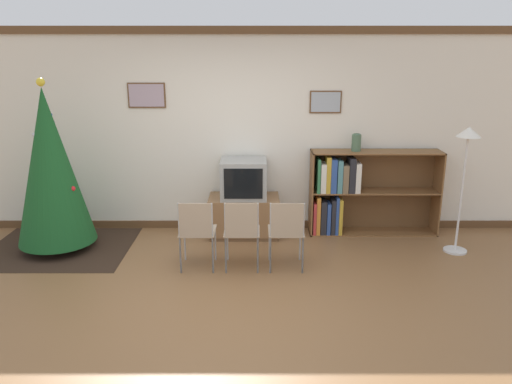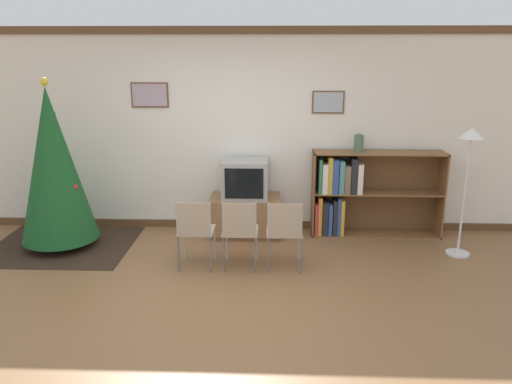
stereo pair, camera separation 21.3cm
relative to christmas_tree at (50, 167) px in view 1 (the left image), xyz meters
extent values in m
plane|color=brown|center=(2.14, -1.34, -1.05)|extent=(24.00, 24.00, 0.00)
cube|color=silver|center=(2.14, 0.82, 0.30)|extent=(8.25, 0.08, 2.70)
cube|color=brown|center=(2.14, 0.76, 1.60)|extent=(8.25, 0.03, 0.10)
cube|color=brown|center=(2.14, 0.76, -1.00)|extent=(8.25, 0.03, 0.10)
cube|color=brown|center=(1.04, 0.77, 0.79)|extent=(0.49, 0.02, 0.33)
cube|color=#A893A3|center=(1.04, 0.75, 0.79)|extent=(0.46, 0.01, 0.29)
cube|color=brown|center=(3.39, 0.77, 0.70)|extent=(0.42, 0.02, 0.29)
cube|color=#9EA8B2|center=(3.39, 0.75, 0.70)|extent=(0.38, 0.01, 0.26)
cube|color=#332319|center=(0.00, 0.00, -1.04)|extent=(1.76, 1.46, 0.01)
cylinder|color=maroon|center=(0.00, 0.00, -0.99)|extent=(0.36, 0.36, 0.10)
cone|color=#195123|center=(0.00, 0.00, 0.01)|extent=(0.93, 0.93, 1.90)
sphere|color=yellow|center=(0.00, 0.00, 1.00)|extent=(0.10, 0.10, 0.10)
sphere|color=#1E4CB2|center=(0.05, 0.07, 0.62)|extent=(0.04, 0.04, 0.04)
sphere|color=gold|center=(-0.04, 0.15, 0.31)|extent=(0.04, 0.04, 0.04)
sphere|color=gold|center=(-0.27, 0.09, -0.24)|extent=(0.05, 0.05, 0.05)
sphere|color=silver|center=(-0.12, -0.05, 0.41)|extent=(0.05, 0.05, 0.05)
sphere|color=red|center=(0.28, -0.08, -0.24)|extent=(0.06, 0.06, 0.06)
sphere|color=silver|center=(0.05, 0.09, 0.53)|extent=(0.05, 0.05, 0.05)
cube|color=brown|center=(2.31, 0.48, -1.02)|extent=(0.89, 0.51, 0.05)
cube|color=olive|center=(2.31, 0.48, -0.76)|extent=(0.93, 0.54, 0.48)
cube|color=#9E9E99|center=(2.31, 0.48, -0.26)|extent=(0.60, 0.52, 0.50)
cube|color=black|center=(2.31, 0.22, -0.26)|extent=(0.49, 0.01, 0.39)
cube|color=tan|center=(1.81, -0.54, -0.62)|extent=(0.40, 0.40, 0.02)
cube|color=tan|center=(1.81, -0.73, -0.42)|extent=(0.35, 0.01, 0.38)
cylinder|color=#B2B2B2|center=(1.63, -0.36, -0.84)|extent=(0.02, 0.02, 0.42)
cylinder|color=#B2B2B2|center=(1.99, -0.36, -0.84)|extent=(0.02, 0.02, 0.42)
cylinder|color=#B2B2B2|center=(1.63, -0.72, -0.84)|extent=(0.02, 0.02, 0.42)
cylinder|color=#B2B2B2|center=(1.99, -0.72, -0.84)|extent=(0.02, 0.02, 0.42)
cylinder|color=#B2B2B2|center=(1.63, -0.72, -0.64)|extent=(0.02, 0.02, 0.82)
cylinder|color=#B2B2B2|center=(1.99, -0.72, -0.64)|extent=(0.02, 0.02, 0.82)
cube|color=tan|center=(2.31, -0.54, -0.62)|extent=(0.40, 0.40, 0.02)
cube|color=tan|center=(2.31, -0.73, -0.42)|extent=(0.35, 0.01, 0.38)
cylinder|color=#B2B2B2|center=(2.13, -0.36, -0.84)|extent=(0.02, 0.02, 0.42)
cylinder|color=#B2B2B2|center=(2.49, -0.36, -0.84)|extent=(0.02, 0.02, 0.42)
cylinder|color=#B2B2B2|center=(2.13, -0.72, -0.84)|extent=(0.02, 0.02, 0.42)
cylinder|color=#B2B2B2|center=(2.49, -0.72, -0.84)|extent=(0.02, 0.02, 0.42)
cylinder|color=#B2B2B2|center=(2.13, -0.72, -0.64)|extent=(0.02, 0.02, 0.82)
cylinder|color=#B2B2B2|center=(2.49, -0.72, -0.64)|extent=(0.02, 0.02, 0.82)
cube|color=tan|center=(2.81, -0.54, -0.62)|extent=(0.40, 0.40, 0.02)
cube|color=tan|center=(2.81, -0.73, -0.42)|extent=(0.35, 0.01, 0.38)
cylinder|color=#B2B2B2|center=(2.63, -0.36, -0.84)|extent=(0.02, 0.02, 0.42)
cylinder|color=#B2B2B2|center=(2.99, -0.36, -0.84)|extent=(0.02, 0.02, 0.42)
cylinder|color=#B2B2B2|center=(2.63, -0.72, -0.84)|extent=(0.02, 0.02, 0.42)
cylinder|color=#B2B2B2|center=(2.99, -0.72, -0.84)|extent=(0.02, 0.02, 0.42)
cylinder|color=#B2B2B2|center=(2.63, -0.72, -0.64)|extent=(0.02, 0.02, 0.82)
cylinder|color=#B2B2B2|center=(2.99, -0.72, -0.64)|extent=(0.02, 0.02, 0.82)
cube|color=brown|center=(3.21, 0.58, -0.48)|extent=(0.02, 0.36, 1.13)
cube|color=brown|center=(4.90, 0.58, -0.48)|extent=(0.02, 0.36, 1.13)
cube|color=brown|center=(4.06, 0.58, 0.07)|extent=(1.71, 0.36, 0.02)
cube|color=brown|center=(4.06, 0.58, -1.04)|extent=(1.71, 0.36, 0.02)
cube|color=brown|center=(4.06, 0.58, -0.46)|extent=(1.67, 0.36, 0.02)
cube|color=brown|center=(4.06, 0.75, -0.48)|extent=(1.71, 0.01, 1.13)
cube|color=#B73333|center=(3.26, 0.50, -0.81)|extent=(0.04, 0.20, 0.43)
cube|color=orange|center=(3.31, 0.55, -0.77)|extent=(0.05, 0.30, 0.52)
cube|color=#232328|center=(3.38, 0.54, -0.80)|extent=(0.07, 0.27, 0.45)
cube|color=#2D4C93|center=(3.44, 0.52, -0.82)|extent=(0.05, 0.23, 0.43)
cube|color=#232328|center=(3.51, 0.53, -0.79)|extent=(0.05, 0.25, 0.48)
cube|color=#2D4C93|center=(3.56, 0.51, -0.77)|extent=(0.04, 0.23, 0.51)
cube|color=gold|center=(3.60, 0.53, -0.79)|extent=(0.05, 0.26, 0.48)
cube|color=#337547|center=(3.29, 0.53, -0.23)|extent=(0.04, 0.25, 0.45)
cube|color=silver|center=(3.35, 0.52, -0.26)|extent=(0.07, 0.23, 0.39)
cube|color=gold|center=(3.42, 0.54, -0.21)|extent=(0.06, 0.28, 0.48)
cube|color=#2D4C93|center=(3.49, 0.53, -0.23)|extent=(0.07, 0.26, 0.45)
cube|color=teal|center=(3.57, 0.52, -0.23)|extent=(0.07, 0.24, 0.43)
cube|color=#756047|center=(3.64, 0.54, -0.27)|extent=(0.07, 0.28, 0.37)
cube|color=#232328|center=(3.73, 0.55, -0.22)|extent=(0.08, 0.29, 0.46)
cube|color=silver|center=(3.81, 0.53, -0.25)|extent=(0.07, 0.25, 0.39)
cylinder|color=#47664C|center=(3.78, 0.58, 0.19)|extent=(0.12, 0.12, 0.22)
torus|color=#47664C|center=(3.78, 0.58, 0.30)|extent=(0.11, 0.11, 0.02)
cylinder|color=silver|center=(4.95, -0.10, -1.04)|extent=(0.28, 0.28, 0.03)
cylinder|color=silver|center=(4.95, -0.10, -0.32)|extent=(0.03, 0.03, 1.41)
cone|color=white|center=(4.95, -0.10, 0.44)|extent=(0.28, 0.28, 0.12)
camera|label=1|loc=(2.47, -5.84, 1.36)|focal=35.00mm
camera|label=2|loc=(2.69, -5.84, 1.36)|focal=35.00mm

